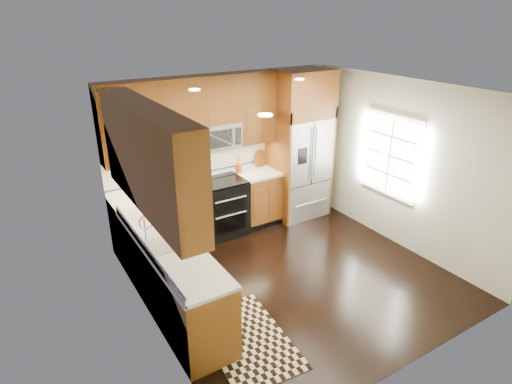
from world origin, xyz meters
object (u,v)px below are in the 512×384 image
refrigerator (300,145)px  rug (247,339)px  range (222,207)px  utensil_crock (239,166)px  knife_block (195,179)px

refrigerator → rug: bearing=-136.2°
range → rug: range is taller
utensil_crock → knife_block: bearing=-169.8°
refrigerator → rug: 3.70m
range → rug: (-0.95, -2.43, -0.46)m
range → rug: size_ratio=0.66×
refrigerator → utensil_crock: 1.16m
range → utensil_crock: utensil_crock is taller
knife_block → refrigerator: bearing=-1.9°
rug → utensil_crock: size_ratio=4.43×
range → knife_block: size_ratio=3.09×
range → utensil_crock: bearing=22.9°
refrigerator → utensil_crock: bearing=168.6°
rug → knife_block: knife_block is taller
range → refrigerator: size_ratio=0.36×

